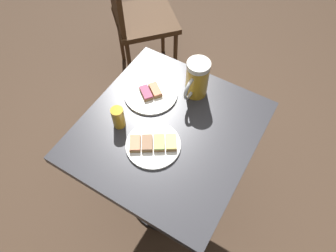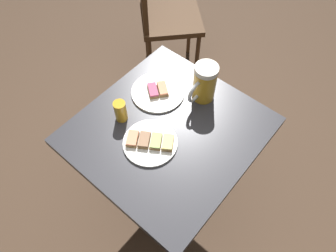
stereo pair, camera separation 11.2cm
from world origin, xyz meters
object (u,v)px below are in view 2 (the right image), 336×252
Objects in this scene: beer_glass_small at (121,111)px; cafe_chair at (161,11)px; plate_far at (158,91)px; beer_mug at (204,83)px; plate_near at (150,142)px.

cafe_chair reaches higher than beer_glass_small.
beer_mug is at bearing 123.42° from plate_far.
beer_mug reaches higher than plate_near.
plate_near is 0.92× the size of plate_far.
beer_glass_small is 0.11× the size of cafe_chair.
cafe_chair is (-0.52, -0.70, -0.28)m from beer_mug.
plate_near is at bearing -8.13° from cafe_chair.
beer_glass_small is 1.00m from cafe_chair.
plate_near is 0.24× the size of cafe_chair.
plate_far is at bearing 173.20° from beer_glass_small.
plate_near and plate_far have the same top height.
beer_glass_small is at bearing -15.36° from cafe_chair.
plate_far is at bearing -6.75° from cafe_chair.
plate_far is 0.20m from beer_glass_small.
beer_mug is (-0.32, 0.01, 0.08)m from plate_near.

